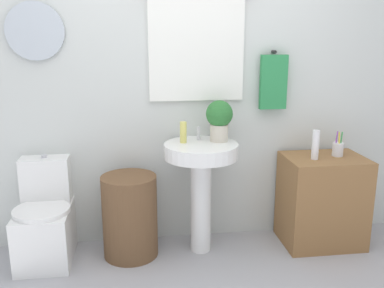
{
  "coord_description": "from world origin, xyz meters",
  "views": [
    {
      "loc": [
        -0.3,
        -2.02,
        1.55
      ],
      "look_at": [
        0.08,
        0.8,
        0.83
      ],
      "focal_mm": 39.9,
      "sensor_mm": 36.0,
      "label": 1
    }
  ],
  "objects": [
    {
      "name": "laundry_hamper",
      "position": [
        -0.36,
        0.85,
        0.3
      ],
      "size": [
        0.39,
        0.39,
        0.6
      ],
      "primitive_type": "cylinder",
      "color": "brown",
      "rests_on": "ground_plane"
    },
    {
      "name": "pedestal_sink",
      "position": [
        0.15,
        0.85,
        0.62
      ],
      "size": [
        0.53,
        0.53,
        0.82
      ],
      "color": "white",
      "rests_on": "ground_plane"
    },
    {
      "name": "potted_plant",
      "position": [
        0.29,
        0.91,
        0.99
      ],
      "size": [
        0.19,
        0.19,
        0.3
      ],
      "color": "beige",
      "rests_on": "pedestal_sink"
    },
    {
      "name": "toothbrush_cup",
      "position": [
        1.19,
        0.87,
        0.74
      ],
      "size": [
        0.08,
        0.08,
        0.19
      ],
      "color": "silver",
      "rests_on": "wooden_cabinet"
    },
    {
      "name": "soap_bottle",
      "position": [
        0.03,
        0.9,
        0.89
      ],
      "size": [
        0.05,
        0.05,
        0.15
      ],
      "primitive_type": "cylinder",
      "color": "#DBD166",
      "rests_on": "pedestal_sink"
    },
    {
      "name": "lotion_bottle",
      "position": [
        0.98,
        0.81,
        0.79
      ],
      "size": [
        0.05,
        0.05,
        0.22
      ],
      "primitive_type": "cylinder",
      "color": "white",
      "rests_on": "wooden_cabinet"
    },
    {
      "name": "faucet",
      "position": [
        0.15,
        0.97,
        0.87
      ],
      "size": [
        0.03,
        0.03,
        0.1
      ],
      "primitive_type": "cylinder",
      "color": "silver",
      "rests_on": "pedestal_sink"
    },
    {
      "name": "wooden_cabinet",
      "position": [
        1.08,
        0.85,
        0.34
      ],
      "size": [
        0.59,
        0.44,
        0.68
      ],
      "primitive_type": "cube",
      "color": "olive",
      "rests_on": "ground_plane"
    },
    {
      "name": "back_wall",
      "position": [
        0.0,
        1.15,
        1.31
      ],
      "size": [
        4.4,
        0.18,
        2.6
      ],
      "color": "silver",
      "rests_on": "ground_plane"
    },
    {
      "name": "toilet",
      "position": [
        -0.96,
        0.88,
        0.28
      ],
      "size": [
        0.38,
        0.51,
        0.73
      ],
      "color": "white",
      "rests_on": "ground_plane"
    }
  ]
}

